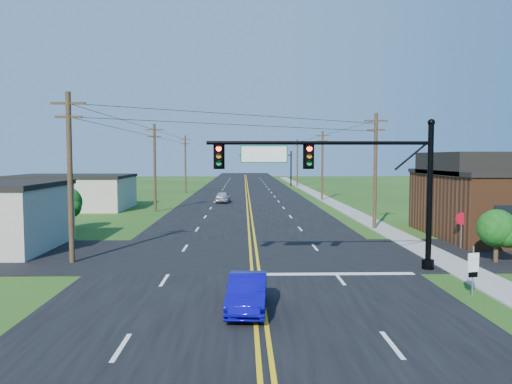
{
  "coord_description": "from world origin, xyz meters",
  "views": [
    {
      "loc": [
        -0.4,
        -16.34,
        5.6
      ],
      "look_at": [
        0.26,
        10.0,
        3.76
      ],
      "focal_mm": 35.0,
      "sensor_mm": 36.0,
      "label": 1
    }
  ],
  "objects_px": {
    "signal_mast_main": "(340,175)",
    "stop_sign": "(462,223)",
    "blue_car": "(248,294)",
    "signal_mast_far": "(269,163)",
    "route_sign": "(473,267)"
  },
  "relations": [
    {
      "from": "signal_mast_far",
      "to": "signal_mast_main",
      "type": "bearing_deg",
      "value": -90.08
    },
    {
      "from": "signal_mast_main",
      "to": "stop_sign",
      "type": "xyz_separation_m",
      "value": [
        8.54,
        5.46,
        -3.12
      ]
    },
    {
      "from": "route_sign",
      "to": "stop_sign",
      "type": "relative_size",
      "value": 0.9
    },
    {
      "from": "blue_car",
      "to": "signal_mast_main",
      "type": "bearing_deg",
      "value": 58.45
    },
    {
      "from": "route_sign",
      "to": "signal_mast_far",
      "type": "bearing_deg",
      "value": 79.82
    },
    {
      "from": "signal_mast_far",
      "to": "blue_car",
      "type": "height_order",
      "value": "signal_mast_far"
    },
    {
      "from": "signal_mast_far",
      "to": "blue_car",
      "type": "xyz_separation_m",
      "value": [
        -4.7,
        -78.5,
        -3.9
      ]
    },
    {
      "from": "signal_mast_main",
      "to": "blue_car",
      "type": "xyz_separation_m",
      "value": [
        -4.6,
        -6.5,
        -4.1
      ]
    },
    {
      "from": "signal_mast_far",
      "to": "blue_car",
      "type": "distance_m",
      "value": 78.74
    },
    {
      "from": "blue_car",
      "to": "signal_mast_far",
      "type": "bearing_deg",
      "value": 90.31
    },
    {
      "from": "signal_mast_main",
      "to": "stop_sign",
      "type": "height_order",
      "value": "signal_mast_main"
    },
    {
      "from": "signal_mast_main",
      "to": "signal_mast_far",
      "type": "xyz_separation_m",
      "value": [
        0.1,
        72.0,
        -0.2
      ]
    },
    {
      "from": "signal_mast_main",
      "to": "route_sign",
      "type": "xyz_separation_m",
      "value": [
        4.49,
        -4.79,
        -3.56
      ]
    },
    {
      "from": "signal_mast_main",
      "to": "route_sign",
      "type": "relative_size",
      "value": 5.53
    },
    {
      "from": "signal_mast_main",
      "to": "stop_sign",
      "type": "bearing_deg",
      "value": 32.58
    }
  ]
}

